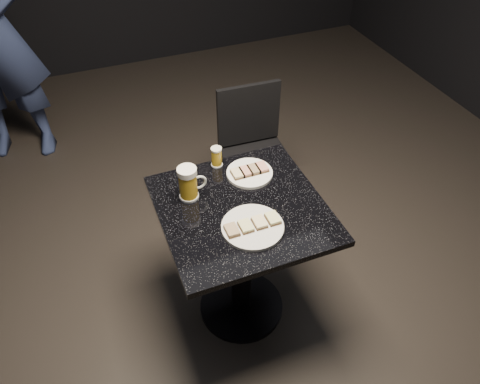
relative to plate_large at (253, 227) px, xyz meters
name	(u,v)px	position (x,y,z in m)	size (l,w,h in m)	color
floor	(241,307)	(0.00, 0.13, -0.76)	(6.00, 6.00, 0.00)	black
plate_large	(253,227)	(0.00, 0.00, 0.00)	(0.26, 0.26, 0.01)	silver
plate_small	(250,173)	(0.12, 0.32, 0.00)	(0.21, 0.21, 0.01)	white
table	(242,244)	(0.00, 0.13, -0.25)	(0.70, 0.70, 0.75)	black
beer_mug	(189,183)	(-0.18, 0.28, 0.07)	(0.13, 0.09, 0.16)	silver
beer_tumbler	(217,157)	(0.00, 0.44, 0.04)	(0.06, 0.06, 0.10)	silver
chair	(254,149)	(0.35, 0.80, -0.26)	(0.39, 0.39, 0.86)	black
canapes_on_plate_large	(253,224)	(0.00, 0.00, 0.02)	(0.23, 0.07, 0.02)	#4C3521
canapes_on_plate_small	(250,170)	(0.12, 0.32, 0.02)	(0.17, 0.07, 0.02)	#4C3521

